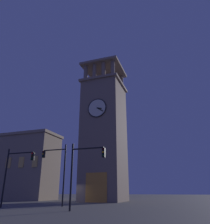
{
  "coord_description": "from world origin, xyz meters",
  "views": [
    {
      "loc": [
        -15.29,
        28.82,
        1.41
      ],
      "look_at": [
        -3.38,
        -5.05,
        14.36
      ],
      "focal_mm": 35.49,
      "sensor_mm": 36.0,
      "label": 1
    }
  ],
  "objects_px": {
    "traffic_signal_near": "(58,165)",
    "traffic_signal_mid": "(83,165)",
    "traffic_signal_far": "(15,168)",
    "clocktower": "(104,135)",
    "adjacent_wing_building": "(8,167)"
  },
  "relations": [
    {
      "from": "clocktower",
      "to": "traffic_signal_near",
      "type": "bearing_deg",
      "value": 86.05
    },
    {
      "from": "clocktower",
      "to": "traffic_signal_mid",
      "type": "relative_size",
      "value": 4.86
    },
    {
      "from": "traffic_signal_mid",
      "to": "traffic_signal_far",
      "type": "bearing_deg",
      "value": -10.45
    },
    {
      "from": "traffic_signal_mid",
      "to": "traffic_signal_far",
      "type": "xyz_separation_m",
      "value": [
        7.99,
        -1.47,
        0.2
      ]
    },
    {
      "from": "clocktower",
      "to": "traffic_signal_far",
      "type": "distance_m",
      "value": 17.54
    },
    {
      "from": "traffic_signal_mid",
      "to": "traffic_signal_far",
      "type": "relative_size",
      "value": 0.95
    },
    {
      "from": "clocktower",
      "to": "adjacent_wing_building",
      "type": "xyz_separation_m",
      "value": [
        19.93,
        -0.94,
        -4.35
      ]
    },
    {
      "from": "traffic_signal_near",
      "to": "traffic_signal_far",
      "type": "distance_m",
      "value": 4.34
    },
    {
      "from": "clocktower",
      "to": "traffic_signal_near",
      "type": "distance_m",
      "value": 14.0
    },
    {
      "from": "traffic_signal_near",
      "to": "traffic_signal_mid",
      "type": "bearing_deg",
      "value": 137.45
    },
    {
      "from": "clocktower",
      "to": "traffic_signal_near",
      "type": "height_order",
      "value": "clocktower"
    },
    {
      "from": "traffic_signal_near",
      "to": "traffic_signal_far",
      "type": "relative_size",
      "value": 1.14
    },
    {
      "from": "adjacent_wing_building",
      "to": "traffic_signal_near",
      "type": "height_order",
      "value": "adjacent_wing_building"
    },
    {
      "from": "traffic_signal_mid",
      "to": "adjacent_wing_building",
      "type": "bearing_deg",
      "value": -36.96
    },
    {
      "from": "traffic_signal_mid",
      "to": "traffic_signal_far",
      "type": "height_order",
      "value": "traffic_signal_far"
    }
  ]
}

